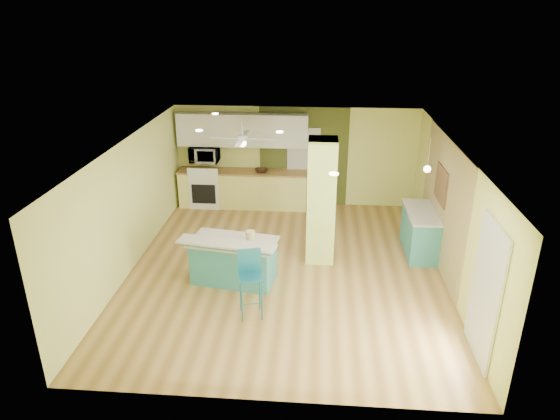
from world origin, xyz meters
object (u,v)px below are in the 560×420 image
object	(u,v)px
fruit_bowl	(261,171)
canister	(250,236)
peninsula	(233,260)
side_counter	(420,232)
bar_stool	(250,272)

from	to	relation	value
fruit_bowl	canister	world-z (taller)	fruit_bowl
peninsula	side_counter	xyz separation A→B (m)	(3.64, 1.47, 0.02)
fruit_bowl	bar_stool	bearing A→B (deg)	-85.77
peninsula	fruit_bowl	world-z (taller)	fruit_bowl
bar_stool	canister	world-z (taller)	bar_stool
bar_stool	fruit_bowl	world-z (taller)	bar_stool
side_counter	bar_stool	bearing A→B (deg)	-142.03
peninsula	side_counter	distance (m)	3.92
side_counter	canister	world-z (taller)	canister
bar_stool	fruit_bowl	distance (m)	4.68
side_counter	canister	bearing A→B (deg)	-157.28
bar_stool	side_counter	size ratio (longest dim) A/B	0.81
bar_stool	side_counter	distance (m)	4.05
fruit_bowl	canister	xyz separation A→B (m)	(0.20, -3.57, -0.07)
bar_stool	canister	distance (m)	1.11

